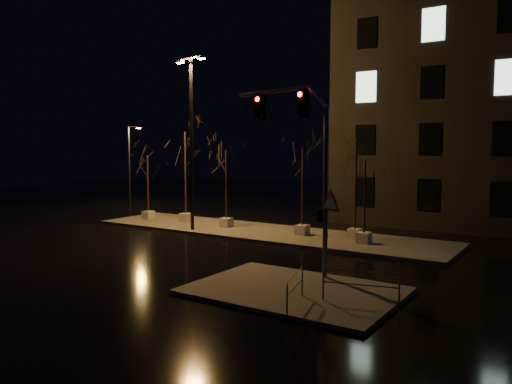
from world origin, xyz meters
The scene contains 14 objects.
ground centered at (0.00, 0.00, 0.00)m, with size 90.00×90.00×0.00m, color black.
median centered at (0.00, 6.00, 0.07)m, with size 22.00×5.00×0.15m, color #484540.
sidewalk_corner centered at (7.50, -3.50, 0.07)m, with size 7.00×5.00×0.15m, color #484540.
tree_0 centered at (-9.07, 5.88, 3.53)m, with size 1.80×1.80×4.45m.
tree_1 centered at (-6.13, 6.38, 4.74)m, with size 1.80×1.80×6.05m.
tree_2 centered at (-2.54, 6.04, 3.82)m, with size 1.80×1.80×4.83m.
tree_3 centered at (2.66, 6.15, 3.93)m, with size 1.80×1.80×4.98m.
tree_4 centered at (5.60, 6.59, 4.30)m, with size 1.80×1.80×5.46m.
tree_5 centered at (6.44, 5.72, 3.44)m, with size 1.80×1.80×4.33m.
traffic_signal_mast centered at (6.57, -1.17, 4.89)m, with size 5.68×1.80×7.22m.
streetlight_main centered at (-3.67, 4.17, 5.97)m, with size 2.52×0.77×10.09m.
streetlight_far centered at (-16.90, 11.51, 3.76)m, with size 1.34×0.40×6.84m.
guard_rail_a centered at (10.00, -3.77, 0.82)m, with size 2.31×0.67×1.03m.
guard_rail_b centered at (8.35, -4.99, 0.78)m, with size 0.59×2.00×0.98m.
Camera 1 is at (15.65, -18.29, 5.00)m, focal length 35.00 mm.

